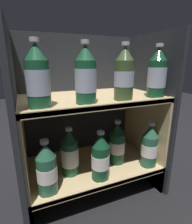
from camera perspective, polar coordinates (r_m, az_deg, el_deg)
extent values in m
plane|color=black|center=(0.93, 3.63, -29.87)|extent=(6.00, 6.00, 0.00)
cube|color=#23262B|center=(1.04, -5.45, 1.35)|extent=(0.69, 0.02, 0.80)
cube|color=#23262B|center=(0.81, -24.35, -4.45)|extent=(0.02, 0.42, 0.80)
cube|color=#23262B|center=(1.02, 16.35, 0.54)|extent=(0.02, 0.42, 0.80)
cube|color=#DBBC84|center=(0.97, -1.34, -16.67)|extent=(0.65, 0.38, 0.02)
cube|color=#DBBC84|center=(0.84, 3.43, -22.68)|extent=(0.65, 0.02, 0.03)
cube|color=#DBBC84|center=(0.97, -20.84, -23.35)|extent=(0.01, 0.38, 0.13)
cube|color=#DBBC84|center=(1.15, 14.33, -15.97)|extent=(0.01, 0.38, 0.13)
cube|color=#DBBC84|center=(0.83, -1.51, 4.61)|extent=(0.65, 0.38, 0.02)
cube|color=#DBBC84|center=(0.67, 3.93, 1.83)|extent=(0.65, 0.02, 0.03)
cube|color=#DBBC84|center=(0.87, -22.05, -14.09)|extent=(0.01, 0.38, 0.49)
cube|color=#DBBC84|center=(1.06, 15.00, -7.72)|extent=(0.01, 0.38, 0.49)
cylinder|color=#194C2D|center=(0.64, -18.30, 8.43)|extent=(0.08, 0.08, 0.16)
cylinder|color=#9EA8BC|center=(0.64, -18.36, 9.15)|extent=(0.08, 0.08, 0.09)
cone|color=#194C2D|center=(0.63, -19.21, 18.24)|extent=(0.08, 0.08, 0.06)
cylinder|color=#B7B7BC|center=(0.64, -19.52, 21.42)|extent=(0.03, 0.03, 0.01)
cylinder|color=#194C2D|center=(0.67, -3.36, 9.58)|extent=(0.08, 0.08, 0.16)
cylinder|color=#9EA8BC|center=(0.67, -3.37, 10.26)|extent=(0.08, 0.08, 0.09)
cone|color=#194C2D|center=(0.67, -3.52, 18.90)|extent=(0.08, 0.08, 0.06)
cylinder|color=#B7B7BC|center=(0.67, -3.58, 21.92)|extent=(0.03, 0.03, 0.01)
cylinder|color=#384C28|center=(0.74, 9.09, 10.04)|extent=(0.08, 0.08, 0.16)
cylinder|color=#9EA8BC|center=(0.74, 9.12, 10.66)|extent=(0.08, 0.08, 0.06)
cone|color=#384C28|center=(0.74, 9.48, 18.45)|extent=(0.08, 0.08, 0.06)
cylinder|color=#B7B7BC|center=(0.74, 9.61, 21.18)|extent=(0.03, 0.03, 0.01)
cylinder|color=#144228|center=(0.85, 19.15, 10.08)|extent=(0.08, 0.08, 0.16)
cylinder|color=#9EA8BC|center=(0.85, 19.20, 10.62)|extent=(0.08, 0.08, 0.09)
cone|color=#144228|center=(0.84, 19.86, 17.45)|extent=(0.08, 0.08, 0.06)
cylinder|color=#B7B7BC|center=(0.85, 20.10, 19.84)|extent=(0.03, 0.03, 0.01)
cylinder|color=#285B42|center=(0.77, -15.63, -19.10)|extent=(0.08, 0.08, 0.16)
cylinder|color=white|center=(0.76, -15.68, -18.60)|extent=(0.08, 0.08, 0.06)
cone|color=#285B42|center=(0.71, -16.30, -11.88)|extent=(0.08, 0.08, 0.06)
cylinder|color=#B7B7BC|center=(0.70, -16.54, -9.29)|extent=(0.03, 0.03, 0.01)
cylinder|color=#144228|center=(0.82, 1.44, -16.06)|extent=(0.08, 0.08, 0.16)
cylinder|color=white|center=(0.81, 1.44, -15.58)|extent=(0.08, 0.08, 0.06)
cone|color=#144228|center=(0.77, 1.49, -9.14)|extent=(0.08, 0.08, 0.06)
cylinder|color=#B7B7BC|center=(0.75, 1.51, -6.69)|extent=(0.03, 0.03, 0.01)
cylinder|color=#285B42|center=(0.95, 16.93, -12.02)|extent=(0.08, 0.08, 0.16)
cylinder|color=white|center=(0.94, 16.97, -11.59)|extent=(0.08, 0.08, 0.06)
cone|color=#285B42|center=(0.90, 17.49, -5.88)|extent=(0.08, 0.08, 0.06)
cylinder|color=#B7B7BC|center=(0.89, 17.68, -3.76)|extent=(0.03, 0.03, 0.01)
cylinder|color=#194C2D|center=(0.86, -8.48, -14.55)|extent=(0.08, 0.08, 0.16)
cylinder|color=white|center=(0.85, -8.51, -14.09)|extent=(0.08, 0.08, 0.09)
cone|color=#194C2D|center=(0.81, -8.80, -7.89)|extent=(0.08, 0.08, 0.06)
cylinder|color=#B7B7BC|center=(0.79, -8.91, -5.55)|extent=(0.03, 0.03, 0.01)
cylinder|color=#144228|center=(0.94, 6.85, -11.57)|extent=(0.08, 0.08, 0.16)
cylinder|color=white|center=(0.94, 6.87, -11.13)|extent=(0.08, 0.08, 0.06)
cone|color=#144228|center=(0.90, 7.09, -5.37)|extent=(0.08, 0.08, 0.06)
cylinder|color=#B7B7BC|center=(0.88, 7.16, -3.23)|extent=(0.03, 0.03, 0.01)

